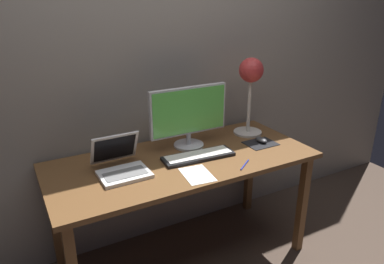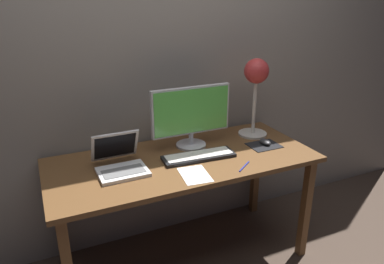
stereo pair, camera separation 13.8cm
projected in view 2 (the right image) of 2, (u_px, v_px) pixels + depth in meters
ground_plane at (184, 257)px, 2.45m from camera, size 4.80×4.80×0.00m
back_wall at (158, 54)px, 2.32m from camera, size 4.80×0.06×2.60m
desk at (183, 170)px, 2.21m from camera, size 1.60×0.70×0.74m
monitor at (191, 114)px, 2.27m from camera, size 0.52×0.19×0.39m
keyboard_main at (199, 156)px, 2.17m from camera, size 0.45×0.17×0.03m
laptop at (119, 159)px, 2.03m from camera, size 0.27×0.30×0.20m
desk_lamp at (256, 80)px, 2.39m from camera, size 0.20×0.20×0.53m
mousepad at (264, 145)px, 2.35m from camera, size 0.20×0.16×0.00m
mouse at (265, 142)px, 2.36m from camera, size 0.06×0.10×0.03m
paper_sheet_near_mouse at (195, 175)px, 1.98m from camera, size 0.17×0.23×0.00m
pen at (244, 166)px, 2.06m from camera, size 0.12×0.09×0.01m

